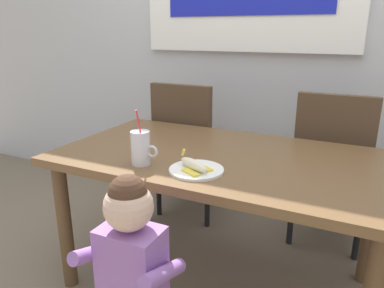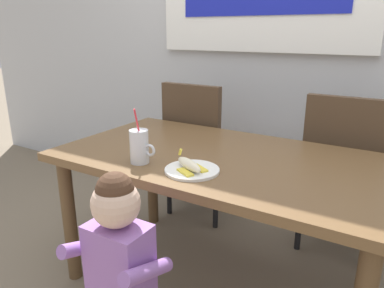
{
  "view_description": "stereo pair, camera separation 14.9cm",
  "coord_description": "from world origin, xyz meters",
  "views": [
    {
      "loc": [
        0.59,
        -1.52,
        1.28
      ],
      "look_at": [
        -0.11,
        -0.09,
        0.78
      ],
      "focal_mm": 33.79,
      "sensor_mm": 36.0,
      "label": 1
    },
    {
      "loc": [
        0.72,
        -1.45,
        1.28
      ],
      "look_at": [
        -0.11,
        -0.09,
        0.78
      ],
      "focal_mm": 33.79,
      "sensor_mm": 36.0,
      "label": 2
    }
  ],
  "objects": [
    {
      "name": "peeled_banana",
      "position": [
        -0.02,
        -0.26,
        0.75
      ],
      "size": [
        0.17,
        0.14,
        0.07
      ],
      "rotation": [
        0.0,
        0.0,
        -0.49
      ],
      "color": "#F4EAC6",
      "rests_on": "snack_plate"
    },
    {
      "name": "dining_chair_right",
      "position": [
        0.46,
        0.65,
        0.54
      ],
      "size": [
        0.44,
        0.45,
        0.96
      ],
      "rotation": [
        0.0,
        0.0,
        3.14
      ],
      "color": "#4C3826",
      "rests_on": "ground"
    },
    {
      "name": "ground_plane",
      "position": [
        0.0,
        0.0,
        0.0
      ],
      "size": [
        24.0,
        24.0,
        0.0
      ],
      "primitive_type": "plane",
      "color": "#7A6B56"
    },
    {
      "name": "snack_plate",
      "position": [
        -0.01,
        -0.25,
        0.73
      ],
      "size": [
        0.23,
        0.23,
        0.01
      ],
      "primitive_type": "cylinder",
      "color": "white",
      "rests_on": "dining_table"
    },
    {
      "name": "dining_table",
      "position": [
        0.0,
        0.0,
        0.63
      ],
      "size": [
        1.55,
        0.86,
        0.72
      ],
      "color": "brown",
      "rests_on": "ground"
    },
    {
      "name": "dining_chair_left",
      "position": [
        -0.47,
        0.61,
        0.54
      ],
      "size": [
        0.44,
        0.45,
        0.96
      ],
      "rotation": [
        0.0,
        0.0,
        3.14
      ],
      "color": "#4C3826",
      "rests_on": "ground"
    },
    {
      "name": "toddler_standing",
      "position": [
        -0.08,
        -0.64,
        0.53
      ],
      "size": [
        0.33,
        0.24,
        0.84
      ],
      "color": "#3F4760",
      "rests_on": "ground"
    },
    {
      "name": "back_wall",
      "position": [
        -0.0,
        0.98,
        1.45
      ],
      "size": [
        6.4,
        0.17,
        2.9
      ],
      "color": "silver",
      "rests_on": "ground"
    },
    {
      "name": "milk_cup",
      "position": [
        -0.26,
        -0.28,
        0.79
      ],
      "size": [
        0.13,
        0.08,
        0.25
      ],
      "color": "silver",
      "rests_on": "dining_table"
    }
  ]
}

